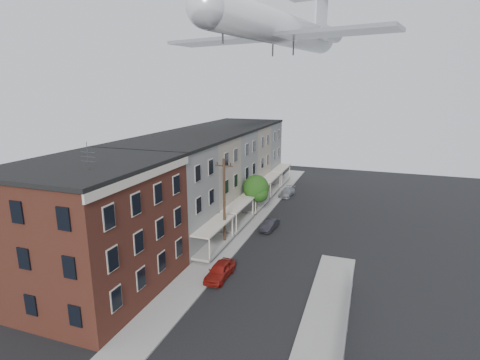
# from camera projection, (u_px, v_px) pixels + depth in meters

# --- Properties ---
(sidewalk_left) EXTENTS (3.00, 62.00, 0.12)m
(sidewalk_left) POSITION_uv_depth(u_px,v_px,m) (245.00, 226.00, 43.17)
(sidewalk_left) COLOR gray
(sidewalk_left) RESTS_ON ground
(sidewalk_right) EXTENTS (3.00, 26.00, 0.12)m
(sidewalk_right) POSITION_uv_depth(u_px,v_px,m) (320.00, 345.00, 23.14)
(sidewalk_right) COLOR gray
(sidewalk_right) RESTS_ON ground
(curb_left) EXTENTS (0.15, 62.00, 0.14)m
(curb_left) POSITION_uv_depth(u_px,v_px,m) (257.00, 227.00, 42.70)
(curb_left) COLOR gray
(curb_left) RESTS_ON ground
(curb_right) EXTENTS (0.15, 26.00, 0.14)m
(curb_right) POSITION_uv_depth(u_px,v_px,m) (296.00, 340.00, 23.61)
(curb_right) COLOR gray
(curb_right) RESTS_ON ground
(corner_building) EXTENTS (10.31, 12.30, 12.15)m
(corner_building) POSITION_uv_depth(u_px,v_px,m) (93.00, 228.00, 28.47)
(corner_building) COLOR black
(corner_building) RESTS_ON ground
(row_house_a) EXTENTS (11.98, 7.00, 10.30)m
(row_house_a) POSITION_uv_depth(u_px,v_px,m) (159.00, 196.00, 37.17)
(row_house_a) COLOR slate
(row_house_a) RESTS_ON ground
(row_house_b) EXTENTS (11.98, 7.00, 10.30)m
(row_house_b) POSITION_uv_depth(u_px,v_px,m) (191.00, 180.00, 43.58)
(row_house_b) COLOR #706859
(row_house_b) RESTS_ON ground
(row_house_c) EXTENTS (11.98, 7.00, 10.30)m
(row_house_c) POSITION_uv_depth(u_px,v_px,m) (215.00, 168.00, 49.99)
(row_house_c) COLOR slate
(row_house_c) RESTS_ON ground
(row_house_d) EXTENTS (11.98, 7.00, 10.30)m
(row_house_d) POSITION_uv_depth(u_px,v_px,m) (233.00, 159.00, 56.39)
(row_house_d) COLOR #706859
(row_house_d) RESTS_ON ground
(row_house_e) EXTENTS (11.98, 7.00, 10.30)m
(row_house_e) POSITION_uv_depth(u_px,v_px,m) (248.00, 152.00, 62.80)
(row_house_e) COLOR slate
(row_house_e) RESTS_ON ground
(chainlink_fence) EXTENTS (0.06, 18.06, 1.90)m
(chainlink_fence) POSITION_uv_depth(u_px,v_px,m) (344.00, 348.00, 21.52)
(chainlink_fence) COLOR gray
(chainlink_fence) RESTS_ON ground
(utility_pole) EXTENTS (1.80, 0.26, 9.00)m
(utility_pole) POSITION_uv_depth(u_px,v_px,m) (224.00, 202.00, 36.60)
(utility_pole) COLOR black
(utility_pole) RESTS_ON ground
(street_tree) EXTENTS (3.22, 3.20, 5.20)m
(street_tree) POSITION_uv_depth(u_px,v_px,m) (257.00, 189.00, 45.87)
(street_tree) COLOR black
(street_tree) RESTS_ON ground
(car_near) EXTENTS (1.68, 3.98, 1.35)m
(car_near) POSITION_uv_depth(u_px,v_px,m) (220.00, 271.00, 31.31)
(car_near) COLOR maroon
(car_near) RESTS_ON ground
(car_mid) EXTENTS (1.53, 3.53, 1.13)m
(car_mid) POSITION_uv_depth(u_px,v_px,m) (270.00, 225.00, 41.99)
(car_mid) COLOR black
(car_mid) RESTS_ON ground
(car_far) EXTENTS (2.00, 4.19, 1.18)m
(car_far) POSITION_uv_depth(u_px,v_px,m) (287.00, 192.00, 55.12)
(car_far) COLOR gray
(car_far) RESTS_ON ground
(airplane) EXTENTS (26.22, 29.97, 8.62)m
(airplane) POSITION_uv_depth(u_px,v_px,m) (282.00, 29.00, 41.46)
(airplane) COLOR silver
(airplane) RESTS_ON ground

